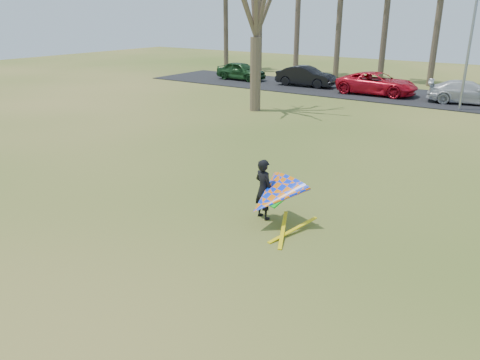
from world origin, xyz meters
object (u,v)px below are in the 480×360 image
Objects in this scene: car_0 at (241,71)px; car_3 at (468,92)px; car_2 at (377,83)px; car_1 at (306,76)px; kite_flyer at (272,195)px; streetlight at (475,32)px.

car_0 is 0.91× the size of car_3.
car_3 is at bearing -90.60° from car_2.
kite_flyer is (10.82, -22.88, 0.03)m from car_1.
kite_flyer reaches higher than car_0.
car_2 is 22.83m from kite_flyer.
streetlight is at bearing 86.75° from kite_flyer.
car_1 is at bearing 166.26° from streetlight.
kite_flyer is at bearing 166.24° from car_3.
streetlight is at bearing 173.70° from car_3.
car_0 is 0.79× the size of car_2.
car_2 is 1.14× the size of car_3.
car_3 is 22.29m from kite_flyer.
kite_flyer reaches higher than car_3.
car_2 is 2.30× the size of kite_flyer.
car_1 reaches higher than car_0.
car_0 is at bearing 76.64° from car_3.
car_1 is 25.31m from kite_flyer.
streetlight reaches higher than car_0.
car_2 is (5.86, -0.60, 0.00)m from car_1.
car_0 is at bearing 126.54° from kite_flyer.
car_1 is (6.15, -0.01, 0.01)m from car_0.
car_3 is (-0.21, 2.31, -3.71)m from streetlight.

